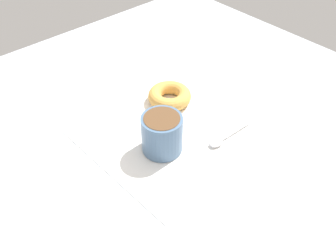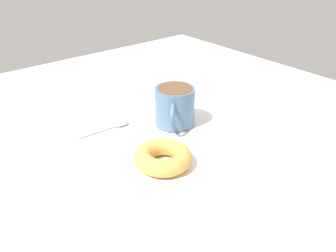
# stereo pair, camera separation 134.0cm
# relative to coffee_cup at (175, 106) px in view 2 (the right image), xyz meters

# --- Properties ---
(ground_plane) EXTENTS (1.20, 1.20, 0.02)m
(ground_plane) POSITION_rel_coffee_cup_xyz_m (0.01, -0.06, -0.06)
(ground_plane) COLOR #B2BCC6
(napkin) EXTENTS (0.36, 0.36, 0.00)m
(napkin) POSITION_rel_coffee_cup_xyz_m (0.03, -0.04, -0.05)
(napkin) COLOR white
(napkin) RESTS_ON ground_plane
(coffee_cup) EXTENTS (0.10, 0.10, 0.09)m
(coffee_cup) POSITION_rel_coffee_cup_xyz_m (0.00, 0.00, 0.00)
(coffee_cup) COLOR slate
(coffee_cup) RESTS_ON napkin
(donut) EXTENTS (0.11, 0.11, 0.03)m
(donut) POSITION_rel_coffee_cup_xyz_m (0.11, -0.12, -0.03)
(donut) COLOR gold
(donut) RESTS_ON napkin
(spoon) EXTENTS (0.03, 0.13, 0.01)m
(spoon) POSITION_rel_coffee_cup_xyz_m (-0.07, -0.11, -0.04)
(spoon) COLOR silver
(spoon) RESTS_ON napkin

